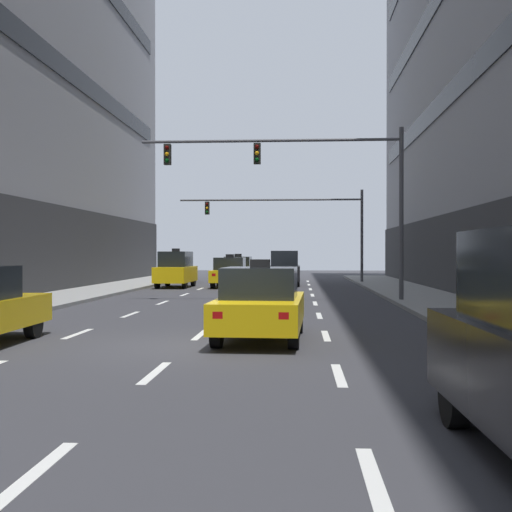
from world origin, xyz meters
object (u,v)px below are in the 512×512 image
taxi_driving_2 (176,270)px  taxi_driving_5 (238,270)px  taxi_driving_1 (230,273)px  car_driving_0 (285,268)px  taxi_driving_4 (261,304)px  traffic_signal_0 (310,175)px  traffic_signal_1 (300,217)px

taxi_driving_2 → taxi_driving_5: 7.00m
taxi_driving_1 → car_driving_0: bearing=34.8°
taxi_driving_5 → car_driving_0: bearing=-50.1°
car_driving_0 → taxi_driving_4: bearing=-90.1°
taxi_driving_4 → traffic_signal_0: 12.24m
car_driving_0 → traffic_signal_1: traffic_signal_1 is taller
taxi_driving_5 → traffic_signal_1: 5.52m
taxi_driving_1 → traffic_signal_1: size_ratio=0.39×
car_driving_0 → taxi_driving_2: (-6.24, -2.47, -0.02)m
car_driving_0 → traffic_signal_0: bearing=-84.4°
taxi_driving_4 → traffic_signal_0: (1.33, 11.39, 4.29)m
taxi_driving_2 → traffic_signal_0: (7.54, -10.86, 4.08)m
traffic_signal_0 → taxi_driving_2: bearing=124.8°
car_driving_0 → traffic_signal_1: bearing=71.1°
traffic_signal_1 → taxi_driving_4: bearing=-92.0°
taxi_driving_1 → taxi_driving_5: size_ratio=0.99×
car_driving_0 → taxi_driving_2: 6.71m
taxi_driving_4 → traffic_signal_0: size_ratio=0.43×
car_driving_0 → taxi_driving_5: car_driving_0 is taller
car_driving_0 → taxi_driving_2: taxi_driving_2 is taller
traffic_signal_1 → traffic_signal_0: bearing=-88.7°
traffic_signal_0 → taxi_driving_5: bearing=104.7°
taxi_driving_4 → traffic_signal_0: traffic_signal_0 is taller
taxi_driving_1 → traffic_signal_0: bearing=-68.4°
taxi_driving_5 → traffic_signal_0: (4.50, -17.16, 4.26)m
taxi_driving_1 → traffic_signal_1: 7.27m
taxi_driving_5 → traffic_signal_1: traffic_signal_1 is taller
traffic_signal_0 → traffic_signal_1: 16.10m
taxi_driving_2 → traffic_signal_1: (7.19, 5.22, 3.30)m
taxi_driving_2 → traffic_signal_0: 13.83m
car_driving_0 → taxi_driving_5: 5.00m
car_driving_0 → taxi_driving_1: size_ratio=0.95×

